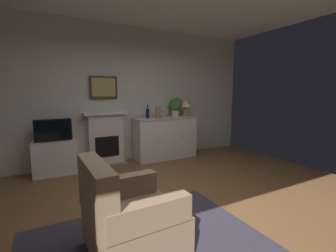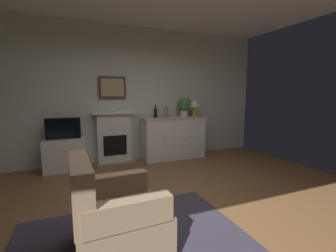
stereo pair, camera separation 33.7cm
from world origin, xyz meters
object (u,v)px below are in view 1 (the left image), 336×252
object	(u,v)px
table_lamp	(186,104)
tv_cabinet	(55,157)
wine_glass_center	(167,112)
armchair	(128,216)
fireplace_unit	(106,138)
wine_glass_left	(163,112)
vase_decorative	(158,112)
tv_set	(53,130)
sideboard_cabinet	(166,138)
wine_bottle	(148,113)
framed_picture	(104,87)
potted_plant_small	(176,105)

from	to	relation	value
table_lamp	tv_cabinet	xyz separation A→B (m)	(-2.81, 0.01, -0.91)
wine_glass_center	armchair	distance (m)	3.36
wine_glass_center	fireplace_unit	bearing A→B (deg)	173.60
wine_glass_left	vase_decorative	world-z (taller)	vase_decorative
wine_glass_center	vase_decorative	bearing A→B (deg)	-162.96
tv_set	wine_glass_center	bearing A→B (deg)	0.86
sideboard_cabinet	wine_bottle	world-z (taller)	wine_bottle
framed_picture	wine_glass_left	distance (m)	1.36
sideboard_cabinet	tv_cabinet	bearing A→B (deg)	179.62
wine_glass_left	tv_set	world-z (taller)	wine_glass_left
framed_picture	potted_plant_small	world-z (taller)	framed_picture
tv_cabinet	tv_set	size ratio (longest dim) A/B	1.21
table_lamp	wine_glass_left	world-z (taller)	table_lamp
table_lamp	sideboard_cabinet	bearing A→B (deg)	-180.00
vase_decorative	tv_set	bearing A→B (deg)	178.84
tv_set	wine_bottle	bearing A→B (deg)	1.33
wine_glass_left	armchair	xyz separation A→B (m)	(-1.72, -2.69, -0.68)
table_lamp	vase_decorative	world-z (taller)	table_lamp
wine_bottle	potted_plant_small	bearing A→B (deg)	0.85
vase_decorative	tv_set	distance (m)	2.08
tv_cabinet	armchair	xyz separation A→B (m)	(0.49, -2.72, 0.07)
vase_decorative	table_lamp	bearing A→B (deg)	3.84
wine_glass_center	table_lamp	bearing A→B (deg)	-3.10
fireplace_unit	framed_picture	size ratio (longest dim) A/B	2.00
wine_glass_center	vase_decorative	xyz separation A→B (m)	(-0.25, -0.08, 0.02)
table_lamp	wine_glass_center	distance (m)	0.52
sideboard_cabinet	tv_set	xyz separation A→B (m)	(-2.28, -0.01, 0.35)
wine_bottle	fireplace_unit	bearing A→B (deg)	170.81
wine_glass_left	potted_plant_small	xyz separation A→B (m)	(0.36, 0.06, 0.13)
sideboard_cabinet	wine_glass_left	world-z (taller)	wine_glass_left
tv_cabinet	sideboard_cabinet	bearing A→B (deg)	-0.38
wine_glass_left	wine_glass_center	distance (m)	0.12
framed_picture	table_lamp	world-z (taller)	framed_picture
fireplace_unit	table_lamp	world-z (taller)	table_lamp
table_lamp	potted_plant_small	world-z (taller)	potted_plant_small
table_lamp	wine_glass_center	world-z (taller)	table_lamp
tv_cabinet	armchair	bearing A→B (deg)	-79.88
fireplace_unit	vase_decorative	distance (m)	1.24
wine_bottle	potted_plant_small	distance (m)	0.73
wine_bottle	framed_picture	bearing A→B (deg)	167.97
fireplace_unit	vase_decorative	xyz separation A→B (m)	(1.09, -0.23, 0.53)
table_lamp	armchair	xyz separation A→B (m)	(-2.33, -2.70, -0.84)
tv_set	sideboard_cabinet	bearing A→B (deg)	0.21
sideboard_cabinet	armchair	xyz separation A→B (m)	(-1.79, -2.70, -0.09)
table_lamp	wine_bottle	bearing A→B (deg)	177.92
wine_glass_center	tv_cabinet	xyz separation A→B (m)	(-2.32, -0.01, -0.75)
table_lamp	framed_picture	bearing A→B (deg)	173.09
framed_picture	table_lamp	xyz separation A→B (m)	(1.84, -0.22, -0.38)
fireplace_unit	tv_set	distance (m)	1.03
wine_bottle	tv_set	bearing A→B (deg)	-178.67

